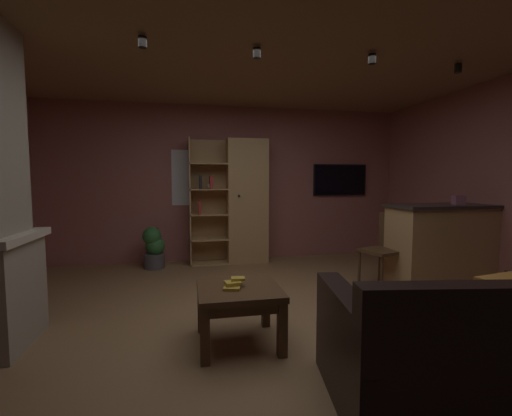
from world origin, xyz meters
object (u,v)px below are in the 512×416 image
tissue_box (458,200)px  wall_mounted_tv (340,180)px  kitchen_bar_counter (449,245)px  potted_floor_plant (154,247)px  leather_couch (465,355)px  dining_chair (386,245)px  table_book_1 (233,283)px  table_book_2 (238,279)px  coffee_table (239,298)px  table_book_0 (232,288)px  bookshelf_cabinet (242,202)px

tissue_box → wall_mounted_tv: 2.17m
kitchen_bar_counter → potted_floor_plant: bearing=155.8°
leather_couch → dining_chair: (0.84, 2.15, 0.22)m
table_book_1 → potted_floor_plant: bearing=108.0°
table_book_2 → tissue_box: bearing=17.2°
coffee_table → potted_floor_plant: potted_floor_plant is taller
leather_couch → kitchen_bar_counter: bearing=51.2°
tissue_box → table_book_0: (-2.91, -0.96, -0.61)m
potted_floor_plant → coffee_table: bearing=-70.9°
leather_couch → wall_mounted_tv: 4.28m
coffee_table → table_book_1: table_book_1 is taller
tissue_box → bookshelf_cabinet: bearing=141.8°
coffee_table → wall_mounted_tv: (2.26, 2.99, 0.96)m
leather_couch → table_book_1: 1.62m
table_book_1 → wall_mounted_tv: (2.31, 2.99, 0.83)m
bookshelf_cabinet → tissue_box: (2.38, -1.87, 0.11)m
leather_couch → table_book_1: size_ratio=13.52×
table_book_0 → potted_floor_plant: potted_floor_plant is taller
leather_couch → tissue_box: bearing=49.4°
coffee_table → table_book_0: size_ratio=5.14×
leather_couch → table_book_1: (-1.24, 1.02, 0.20)m
kitchen_bar_counter → table_book_0: bearing=-160.3°
leather_couch → potted_floor_plant: 4.22m
kitchen_bar_counter → tissue_box: tissue_box is taller
table_book_1 → leather_couch: bearing=-39.6°
table_book_1 → dining_chair: (2.07, 1.13, 0.02)m
potted_floor_plant → wall_mounted_tv: (3.17, 0.35, 1.02)m
dining_chair → wall_mounted_tv: size_ratio=0.95×
table_book_2 → kitchen_bar_counter: bearing=18.6°
kitchen_bar_counter → dining_chair: bearing=168.7°
wall_mounted_tv → dining_chair: bearing=-97.3°
kitchen_bar_counter → dining_chair: kitchen_bar_counter is taller
leather_couch → dining_chair: dining_chair is taller
potted_floor_plant → dining_chair: bearing=-27.2°
bookshelf_cabinet → kitchen_bar_counter: size_ratio=1.31×
kitchen_bar_counter → potted_floor_plant: size_ratio=2.38×
bookshelf_cabinet → table_book_0: (-0.53, -2.83, -0.51)m
coffee_table → wall_mounted_tv: bearing=52.9°
coffee_table → dining_chair: (2.02, 1.13, 0.15)m
leather_couch → coffee_table: bearing=139.0°
potted_floor_plant → tissue_box: bearing=-24.7°
dining_chair → wall_mounted_tv: (0.24, 1.86, 0.81)m
coffee_table → table_book_0: bearing=-139.6°
kitchen_bar_counter → dining_chair: size_ratio=1.64×
tissue_box → table_book_1: size_ratio=0.97×
table_book_2 → wall_mounted_tv: 3.81m
leather_couch → coffee_table: leather_couch is taller
table_book_2 → dining_chair: bearing=28.4°
tissue_box → coffee_table: bearing=-162.3°
table_book_0 → dining_chair: (2.09, 1.18, 0.05)m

